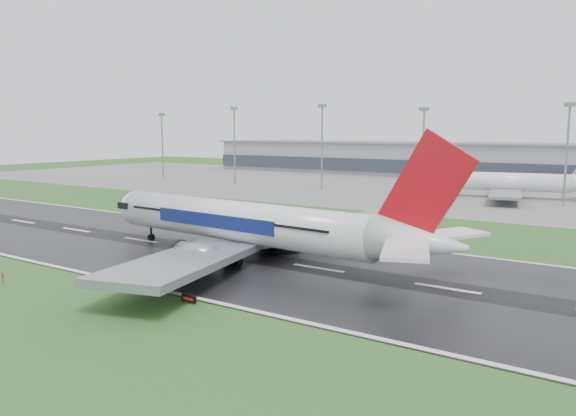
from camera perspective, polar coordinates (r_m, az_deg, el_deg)
The scene contains 12 objects.
ground at distance 111.09m, azimuth -14.95°, elevation -3.25°, with size 520.00×520.00×0.00m, color #24531E.
runway at distance 111.08m, azimuth -14.95°, elevation -3.22°, with size 400.00×45.00×0.10m, color black.
apron at distance 214.26m, azimuth 10.95°, elevation 2.17°, with size 400.00×130.00×0.08m, color slate.
terminal at distance 269.93m, azimuth 15.95°, elevation 4.76°, with size 240.00×36.00×15.00m, color gray.
main_airliner at distance 89.02m, azimuth -3.07°, elevation 0.96°, with size 68.70×65.43×20.28m, color silver, non-canonical shape.
parked_airliner at distance 187.14m, azimuth 21.49°, elevation 3.47°, with size 55.75×51.90×16.34m, color white, non-canonical shape.
runway_sign at distance 70.01m, azimuth -10.16°, elevation -9.23°, with size 2.30×0.26×1.04m, color black, non-canonical shape.
floodmast_0 at distance 249.10m, azimuth -12.80°, elevation 6.07°, with size 0.64×0.64×27.52m, color gray.
floodmast_1 at distance 221.59m, azimuth -5.53°, elevation 6.24°, with size 0.64×0.64×29.25m, color gray.
floodmast_2 at distance 198.77m, azimuth 3.51°, elevation 6.08°, with size 0.64×0.64×29.25m, color gray.
floodmast_3 at distance 182.93m, azimuth 13.71°, elevation 5.40°, with size 0.64×0.64×27.31m, color gray.
floodmast_4 at distance 173.20m, azimuth 26.74°, elevation 4.71°, with size 0.64×0.64×27.65m, color gray.
Camera 1 is at (82.15, -71.77, 21.03)m, focal length 34.54 mm.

